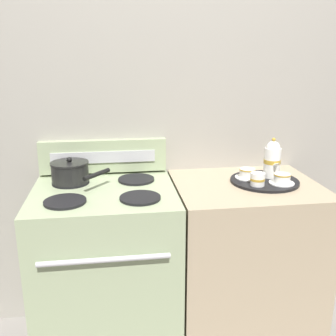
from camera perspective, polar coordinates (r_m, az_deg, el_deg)
The scene contains 10 objects.
wall_back at distance 2.23m, azimuth 0.18°, elevation 5.00°, with size 6.00×0.05×2.20m.
stove at distance 2.13m, azimuth -8.77°, elevation -14.60°, with size 0.70×0.65×0.91m.
control_panel at distance 2.19m, azimuth -9.35°, elevation 1.72°, with size 0.69×0.05×0.18m.
side_counter at distance 2.24m, azimuth 10.77°, elevation -13.19°, with size 0.74×0.62×0.89m.
saucepan at distance 2.07m, azimuth -13.95°, elevation -0.51°, with size 0.30×0.29×0.13m.
serving_tray at distance 2.10m, azimuth 13.81°, elevation -1.84°, with size 0.35×0.35×0.01m.
teapot at distance 2.13m, azimuth 14.91°, elevation 1.25°, with size 0.09×0.14×0.21m.
teacup_left at distance 2.10m, azimuth 11.43°, elevation -0.78°, with size 0.13×0.13×0.05m.
teacup_right at distance 2.05m, azimuth 16.20°, elevation -1.51°, with size 0.13×0.13×0.05m.
creamer_jug at distance 1.99m, azimuth 12.87°, elevation -1.58°, with size 0.07×0.07×0.06m.
Camera 1 is at (-0.32, -1.83, 1.54)m, focal length 42.00 mm.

